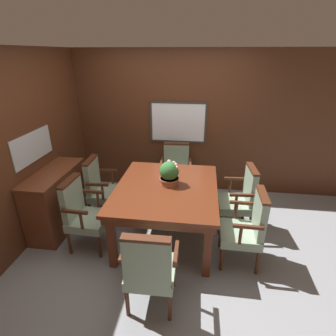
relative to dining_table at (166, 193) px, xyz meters
name	(u,v)px	position (x,y,z in m)	size (l,w,h in m)	color
ground_plane	(159,239)	(-0.10, -0.12, -0.67)	(14.00, 14.00, 0.00)	gray
wall_back	(173,124)	(-0.10, 1.51, 0.55)	(7.20, 0.08, 2.45)	#4C2816
wall_left	(23,150)	(-1.83, -0.12, 0.55)	(0.08, 7.20, 2.45)	#4C2816
dining_table	(166,193)	(0.00, 0.00, 0.00)	(1.31, 1.54, 0.77)	#562614
chair_left_near	(83,212)	(-1.04, -0.34, -0.17)	(0.48, 0.53, 0.96)	#472314
chair_right_far	(240,197)	(1.01, 0.33, -0.17)	(0.50, 0.55, 0.96)	#472314
chair_head_far	(176,169)	(0.01, 1.14, -0.17)	(0.54, 0.49, 0.96)	#472314
chair_right_near	(247,226)	(1.01, -0.37, -0.17)	(0.47, 0.53, 0.96)	#472314
chair_head_near	(150,268)	(0.00, -1.15, -0.17)	(0.53, 0.48, 0.96)	#472314
chair_left_far	(101,187)	(-1.06, 0.36, -0.17)	(0.49, 0.54, 0.96)	#472314
potted_plant	(169,173)	(0.03, 0.08, 0.25)	(0.27, 0.26, 0.32)	#9E5638
sideboard_cabinet	(57,200)	(-1.59, 0.02, -0.24)	(0.44, 1.11, 0.87)	brown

